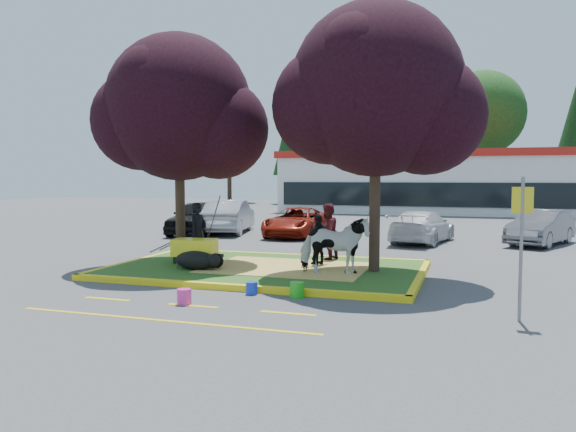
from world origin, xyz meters
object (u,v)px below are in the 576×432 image
(wheelbarrow, at_px, (195,248))
(sign_post, at_px, (522,232))
(bucket_green, at_px, (297,290))
(handler, at_px, (198,232))
(bucket_pink, at_px, (184,297))
(car_black, at_px, (197,218))
(bucket_blue, at_px, (252,288))
(car_silver, at_px, (229,216))
(cow, at_px, (334,246))
(calf, at_px, (196,260))

(wheelbarrow, relative_size, sign_post, 0.79)
(wheelbarrow, distance_m, bucket_green, 4.12)
(handler, distance_m, bucket_pink, 4.76)
(sign_post, xyz_separation_m, car_black, (-12.56, 11.93, -0.85))
(sign_post, bearing_deg, handler, 159.09)
(bucket_blue, bearing_deg, bucket_green, 0.00)
(bucket_blue, bearing_deg, wheelbarrow, 139.51)
(wheelbarrow, height_order, car_silver, car_silver)
(cow, distance_m, calf, 3.68)
(calf, relative_size, wheelbarrow, 0.56)
(bucket_pink, bearing_deg, bucket_blue, 54.63)
(handler, bearing_deg, sign_post, -100.29)
(cow, distance_m, bucket_green, 2.26)
(handler, bearing_deg, cow, -88.09)
(calf, relative_size, handler, 0.67)
(car_black, relative_size, car_silver, 0.95)
(sign_post, height_order, car_silver, sign_post)
(cow, relative_size, wheelbarrow, 0.85)
(car_silver, bearing_deg, car_black, 26.78)
(bucket_green, xyz_separation_m, bucket_blue, (-1.04, 0.00, -0.03))
(wheelbarrow, distance_m, bucket_blue, 3.29)
(car_silver, bearing_deg, bucket_green, 107.30)
(calf, xyz_separation_m, bucket_green, (3.32, -1.77, -0.23))
(handler, bearing_deg, bucket_blue, -123.10)
(sign_post, distance_m, car_black, 17.35)
(cow, relative_size, bucket_blue, 6.27)
(cow, distance_m, handler, 4.25)
(wheelbarrow, xyz_separation_m, sign_post, (7.86, -2.75, 0.92))
(bucket_blue, bearing_deg, car_black, 122.40)
(wheelbarrow, distance_m, car_silver, 10.75)
(calf, xyz_separation_m, car_silver, (-3.71, 10.49, 0.37))
(handler, xyz_separation_m, car_silver, (-3.18, 9.29, -0.23))
(car_black, bearing_deg, car_silver, 31.06)
(bucket_green, distance_m, car_silver, 14.14)
(cow, height_order, bucket_blue, cow)
(bucket_pink, bearing_deg, calf, 113.47)
(handler, bearing_deg, bucket_green, -114.16)
(wheelbarrow, bearing_deg, car_black, 109.55)
(wheelbarrow, xyz_separation_m, bucket_green, (3.51, -2.10, -0.51))
(sign_post, distance_m, bucket_blue, 5.63)
(calf, bearing_deg, handler, 121.99)
(sign_post, distance_m, car_silver, 17.22)
(bucket_pink, bearing_deg, bucket_green, 33.74)
(cow, bearing_deg, calf, 84.78)
(calf, distance_m, car_black, 10.71)
(bucket_green, xyz_separation_m, bucket_pink, (-1.98, -1.32, -0.01))
(handler, bearing_deg, bucket_pink, -142.98)
(bucket_green, bearing_deg, wheelbarrow, 149.02)
(cow, height_order, car_black, cow)
(cow, relative_size, bucket_pink, 5.47)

